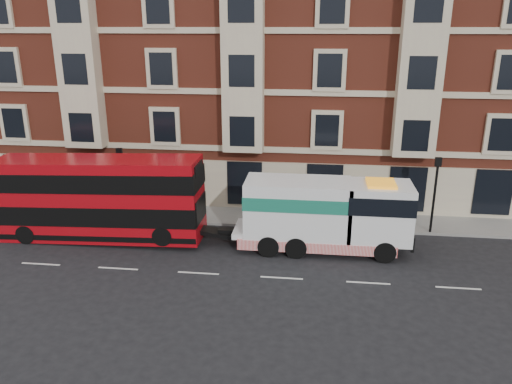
# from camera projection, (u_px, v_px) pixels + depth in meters

# --- Properties ---
(ground) EXTENTS (120.00, 120.00, 0.00)m
(ground) POSITION_uv_depth(u_px,v_px,m) (198.00, 273.00, 23.87)
(ground) COLOR black
(ground) RESTS_ON ground
(sidewalk) EXTENTS (90.00, 3.00, 0.15)m
(sidewalk) POSITION_uv_depth(u_px,v_px,m) (226.00, 215.00, 30.91)
(sidewalk) COLOR slate
(sidewalk) RESTS_ON ground
(victorian_terrace) EXTENTS (45.00, 12.00, 20.40)m
(victorian_terrace) POSITION_uv_depth(u_px,v_px,m) (249.00, 44.00, 34.75)
(victorian_terrace) COLOR brown
(victorian_terrace) RESTS_ON ground
(lamp_post_west) EXTENTS (0.35, 0.15, 4.35)m
(lamp_post_west) POSITION_uv_depth(u_px,v_px,m) (122.00, 178.00, 29.54)
(lamp_post_west) COLOR black
(lamp_post_west) RESTS_ON sidewalk
(lamp_post_east) EXTENTS (0.35, 0.15, 4.35)m
(lamp_post_east) POSITION_uv_depth(u_px,v_px,m) (435.00, 189.00, 27.50)
(lamp_post_east) COLOR black
(lamp_post_east) RESTS_ON sidewalk
(double_decker_bus) EXTENTS (11.29, 2.59, 4.57)m
(double_decker_bus) POSITION_uv_depth(u_px,v_px,m) (99.00, 197.00, 27.03)
(double_decker_bus) COLOR #A60911
(double_decker_bus) RESTS_ON ground
(tow_truck) EXTENTS (9.04, 2.67, 3.77)m
(tow_truck) POSITION_uv_depth(u_px,v_px,m) (322.00, 214.00, 25.79)
(tow_truck) COLOR white
(tow_truck) RESTS_ON ground
(pedestrian) EXTENTS (0.76, 0.58, 1.88)m
(pedestrian) POSITION_uv_depth(u_px,v_px,m) (11.00, 199.00, 30.83)
(pedestrian) COLOR black
(pedestrian) RESTS_ON sidewalk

